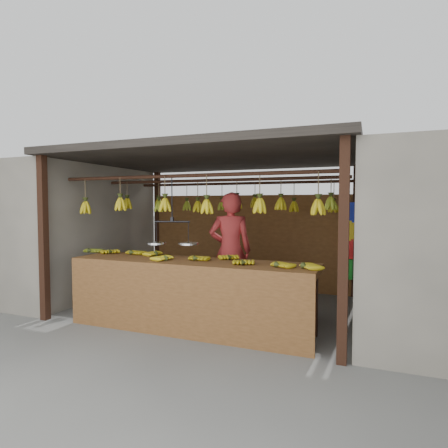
% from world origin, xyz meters
% --- Properties ---
extents(ground, '(80.00, 80.00, 0.00)m').
position_xyz_m(ground, '(0.00, 0.00, 0.00)').
color(ground, '#5B5B57').
extents(stall, '(4.30, 3.30, 2.40)m').
position_xyz_m(stall, '(0.00, 0.33, 1.97)').
color(stall, black).
rests_on(stall, ground).
extents(neighbor_left, '(3.00, 3.00, 2.30)m').
position_xyz_m(neighbor_left, '(-3.60, 0.00, 1.15)').
color(neighbor_left, slate).
rests_on(neighbor_left, ground).
extents(counter, '(3.44, 0.74, 0.96)m').
position_xyz_m(counter, '(0.10, -1.22, 0.71)').
color(counter, brown).
rests_on(counter, ground).
extents(hanging_bananas, '(3.57, 2.22, 0.36)m').
position_xyz_m(hanging_bananas, '(-0.00, -0.01, 1.61)').
color(hanging_bananas, '#B7A113').
rests_on(hanging_bananas, ground).
extents(balance_scale, '(0.69, 0.37, 0.92)m').
position_xyz_m(balance_scale, '(-0.24, -1.00, 1.15)').
color(balance_scale, black).
rests_on(balance_scale, ground).
extents(vendor, '(0.77, 0.63, 1.81)m').
position_xyz_m(vendor, '(0.23, -0.01, 0.90)').
color(vendor, '#BF3333').
rests_on(vendor, ground).
extents(bag_bundles, '(0.08, 0.26, 1.31)m').
position_xyz_m(bag_bundles, '(1.94, 1.35, 1.01)').
color(bag_bundles, '#1426BF').
rests_on(bag_bundles, ground).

